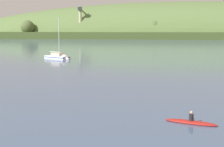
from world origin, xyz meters
name	(u,v)px	position (x,y,z in m)	size (l,w,h in m)	color
far_shoreline_hill	(180,37)	(4.13, 263.66, 0.20)	(489.71, 134.20, 58.19)	#3C4E24
dockside_crane	(80,23)	(-69.06, 224.88, 11.69)	(6.51, 15.72, 23.65)	#4C4C51
sailboat_near_mooring	(59,58)	(-20.07, 60.07, 0.29)	(7.28, 4.98, 10.36)	white
canoe_with_paddler	(191,122)	(8.02, 14.83, 0.10)	(3.79, 1.69, 1.02)	maroon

